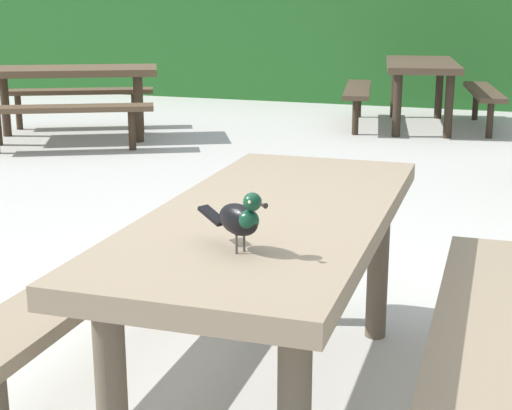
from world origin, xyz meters
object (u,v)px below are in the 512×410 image
(picnic_table_mid_right, at_px, (421,78))
(picnic_table_far_centre, at_px, (69,86))
(picnic_table_foreground, at_px, (273,259))
(bird_grackle, at_px, (241,218))

(picnic_table_mid_right, height_order, picnic_table_far_centre, same)
(picnic_table_foreground, bearing_deg, picnic_table_mid_right, 93.16)
(picnic_table_foreground, distance_m, picnic_table_far_centre, 5.85)
(picnic_table_foreground, relative_size, bird_grackle, 7.01)
(bird_grackle, height_order, picnic_table_mid_right, bird_grackle)
(bird_grackle, xyz_separation_m, picnic_table_far_centre, (-3.74, 5.03, -0.29))
(picnic_table_mid_right, bearing_deg, picnic_table_far_centre, -149.13)
(bird_grackle, relative_size, picnic_table_far_centre, 0.11)
(bird_grackle, xyz_separation_m, picnic_table_mid_right, (-0.42, 7.02, -0.29))
(picnic_table_foreground, height_order, picnic_table_far_centre, same)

